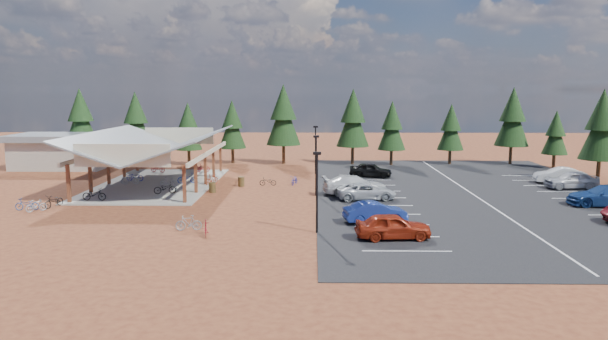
# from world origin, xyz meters

# --- Properties ---
(ground) EXTENTS (140.00, 140.00, 0.00)m
(ground) POSITION_xyz_m (0.00, 0.00, 0.00)
(ground) COLOR #5D2818
(ground) RESTS_ON ground
(asphalt_lot) EXTENTS (27.00, 44.00, 0.04)m
(asphalt_lot) POSITION_xyz_m (18.50, 3.00, 0.02)
(asphalt_lot) COLOR black
(asphalt_lot) RESTS_ON ground
(concrete_pad) EXTENTS (10.60, 18.60, 0.10)m
(concrete_pad) POSITION_xyz_m (-10.00, 7.00, 0.05)
(concrete_pad) COLOR gray
(concrete_pad) RESTS_ON ground
(bike_pavilion) EXTENTS (11.65, 19.40, 4.97)m
(bike_pavilion) POSITION_xyz_m (-10.00, 7.00, 3.82)
(bike_pavilion) COLOR brown
(bike_pavilion) RESTS_ON concrete_pad
(outbuilding) EXTENTS (11.00, 7.00, 3.90)m
(outbuilding) POSITION_xyz_m (-24.00, 18.00, 2.03)
(outbuilding) COLOR #ADA593
(outbuilding) RESTS_ON ground
(lamp_post_0) EXTENTS (0.50, 0.25, 5.14)m
(lamp_post_0) POSITION_xyz_m (5.00, -10.00, 2.98)
(lamp_post_0) COLOR black
(lamp_post_0) RESTS_ON ground
(lamp_post_1) EXTENTS (0.50, 0.25, 5.14)m
(lamp_post_1) POSITION_xyz_m (5.00, 2.00, 2.98)
(lamp_post_1) COLOR black
(lamp_post_1) RESTS_ON ground
(lamp_post_2) EXTENTS (0.50, 0.25, 5.14)m
(lamp_post_2) POSITION_xyz_m (5.00, 14.00, 2.98)
(lamp_post_2) COLOR black
(lamp_post_2) RESTS_ON ground
(trash_bin_0) EXTENTS (0.60, 0.60, 0.90)m
(trash_bin_0) POSITION_xyz_m (-4.08, 3.29, 0.45)
(trash_bin_0) COLOR #49371A
(trash_bin_0) RESTS_ON ground
(trash_bin_1) EXTENTS (0.60, 0.60, 0.90)m
(trash_bin_1) POSITION_xyz_m (-1.96, 6.41, 0.45)
(trash_bin_1) COLOR #49371A
(trash_bin_1) RESTS_ON ground
(pine_0) EXTENTS (3.92, 3.92, 9.13)m
(pine_0) POSITION_xyz_m (-23.72, 22.67, 5.58)
(pine_0) COLOR #382314
(pine_0) RESTS_ON ground
(pine_1) EXTENTS (3.74, 3.74, 8.72)m
(pine_1) POSITION_xyz_m (-16.92, 22.59, 5.33)
(pine_1) COLOR #382314
(pine_1) RESTS_ON ground
(pine_2) EXTENTS (3.20, 3.20, 7.45)m
(pine_2) POSITION_xyz_m (-10.18, 21.08, 4.55)
(pine_2) COLOR #382314
(pine_2) RESTS_ON ground
(pine_3) EXTENTS (3.30, 3.30, 7.69)m
(pine_3) POSITION_xyz_m (-5.10, 22.36, 4.70)
(pine_3) COLOR #382314
(pine_3) RESTS_ON ground
(pine_4) EXTENTS (4.12, 4.12, 9.59)m
(pine_4) POSITION_xyz_m (1.15, 22.01, 5.86)
(pine_4) COLOR #382314
(pine_4) RESTS_ON ground
(pine_5) EXTENTS (3.89, 3.89, 9.07)m
(pine_5) POSITION_xyz_m (9.48, 21.53, 5.54)
(pine_5) COLOR #382314
(pine_5) RESTS_ON ground
(pine_6) EXTENTS (3.28, 3.28, 7.64)m
(pine_6) POSITION_xyz_m (14.07, 21.01, 4.66)
(pine_6) COLOR #382314
(pine_6) RESTS_ON ground
(pine_7) EXTENTS (3.12, 3.12, 7.28)m
(pine_7) POSITION_xyz_m (21.26, 21.92, 4.44)
(pine_7) COLOR #382314
(pine_7) RESTS_ON ground
(pine_8) EXTENTS (3.98, 3.98, 9.26)m
(pine_8) POSITION_xyz_m (28.54, 21.95, 5.66)
(pine_8) COLOR #382314
(pine_8) RESTS_ON ground
(pine_12) EXTENTS (3.89, 3.89, 9.06)m
(pine_12) POSITION_xyz_m (32.62, 9.53, 5.54)
(pine_12) COLOR #382314
(pine_12) RESTS_ON ground
(pine_13) EXTENTS (2.84, 2.84, 6.62)m
(pine_13) POSITION_xyz_m (32.40, 18.89, 4.04)
(pine_13) COLOR #382314
(pine_13) RESTS_ON ground
(bike_0) EXTENTS (1.91, 0.68, 1.00)m
(bike_0) POSITION_xyz_m (-12.85, -0.80, 0.60)
(bike_0) COLOR black
(bike_0) RESTS_ON concrete_pad
(bike_1) EXTENTS (1.72, 0.80, 1.00)m
(bike_1) POSITION_xyz_m (-12.46, 6.65, 0.60)
(bike_1) COLOR #9C9FA4
(bike_1) RESTS_ON concrete_pad
(bike_2) EXTENTS (1.78, 0.82, 0.90)m
(bike_2) POSITION_xyz_m (-12.64, 8.59, 0.55)
(bike_2) COLOR #0F1598
(bike_2) RESTS_ON concrete_pad
(bike_3) EXTENTS (1.87, 1.07, 1.09)m
(bike_3) POSITION_xyz_m (-12.00, 14.18, 0.64)
(bike_3) COLOR maroon
(bike_3) RESTS_ON concrete_pad
(bike_4) EXTENTS (1.98, 1.19, 0.98)m
(bike_4) POSITION_xyz_m (-7.93, 2.13, 0.59)
(bike_4) COLOR black
(bike_4) RESTS_ON concrete_pad
(bike_5) EXTENTS (1.64, 0.56, 0.97)m
(bike_5) POSITION_xyz_m (-8.43, 5.19, 0.58)
(bike_5) COLOR gray
(bike_5) RESTS_ON concrete_pad
(bike_6) EXTENTS (1.91, 1.15, 0.95)m
(bike_6) POSITION_xyz_m (-7.26, 7.42, 0.57)
(bike_6) COLOR navy
(bike_6) RESTS_ON concrete_pad
(bike_7) EXTENTS (1.57, 0.68, 0.92)m
(bike_7) POSITION_xyz_m (-7.21, 14.56, 0.56)
(bike_7) COLOR maroon
(bike_7) RESTS_ON concrete_pad
(bike_8) EXTENTS (1.17, 1.99, 0.99)m
(bike_8) POSITION_xyz_m (-15.10, -2.92, 0.49)
(bike_8) COLOR black
(bike_8) RESTS_ON ground
(bike_9) EXTENTS (1.37, 1.37, 0.91)m
(bike_9) POSITION_xyz_m (-15.71, -4.44, 0.45)
(bike_9) COLOR #94959C
(bike_9) RESTS_ON ground
(bike_10) EXTENTS (1.80, 0.77, 0.92)m
(bike_10) POSITION_xyz_m (-16.61, -4.01, 0.46)
(bike_10) COLOR #214F9B
(bike_10) RESTS_ON ground
(bike_11) EXTENTS (0.73, 1.67, 0.97)m
(bike_11) POSITION_xyz_m (-1.86, -10.86, 0.48)
(bike_11) COLOR maroon
(bike_11) RESTS_ON ground
(bike_13) EXTENTS (1.73, 0.71, 1.01)m
(bike_13) POSITION_xyz_m (-3.20, -9.63, 0.50)
(bike_13) COLOR gray
(bike_13) RESTS_ON ground
(bike_14) EXTENTS (1.00, 1.81, 0.90)m
(bike_14) POSITION_xyz_m (3.00, 7.37, 0.45)
(bike_14) COLOR navy
(bike_14) RESTS_ON ground
(bike_15) EXTENTS (1.32, 1.82, 1.08)m
(bike_15) POSITION_xyz_m (-4.81, 7.01, 0.54)
(bike_15) COLOR #9F3D22
(bike_15) RESTS_ON ground
(bike_16) EXTENTS (1.56, 0.56, 0.82)m
(bike_16) POSITION_xyz_m (0.51, 6.81, 0.41)
(bike_16) COLOR black
(bike_16) RESTS_ON ground
(car_0) EXTENTS (4.66, 2.17, 1.54)m
(car_0) POSITION_xyz_m (9.58, -11.42, 0.81)
(car_0) COLOR maroon
(car_0) RESTS_ON asphalt_lot
(car_1) EXTENTS (4.48, 2.32, 1.41)m
(car_1) POSITION_xyz_m (8.96, -7.39, 0.74)
(car_1) COLOR navy
(car_1) RESTS_ON asphalt_lot
(car_2) EXTENTS (5.02, 2.67, 1.34)m
(car_2) POSITION_xyz_m (9.13, 0.33, 0.71)
(car_2) COLOR #ADB1B5
(car_2) RESTS_ON asphalt_lot
(car_3) EXTENTS (5.85, 3.09, 1.62)m
(car_3) POSITION_xyz_m (8.35, 2.44, 0.85)
(car_3) COLOR silver
(car_3) RESTS_ON asphalt_lot
(car_4) EXTENTS (4.53, 2.53, 1.46)m
(car_4) POSITION_xyz_m (10.67, 11.87, 0.77)
(car_4) COLOR black
(car_4) RESTS_ON asphalt_lot
(car_7) EXTENTS (5.79, 2.84, 1.62)m
(car_7) POSITION_xyz_m (27.30, -1.91, 0.85)
(car_7) COLOR navy
(car_7) RESTS_ON asphalt_lot
(car_8) EXTENTS (4.75, 2.09, 1.59)m
(car_8) POSITION_xyz_m (28.18, 5.55, 0.84)
(car_8) COLOR #B2B3BA
(car_8) RESTS_ON asphalt_lot
(car_9) EXTENTS (4.76, 2.17, 1.52)m
(car_9) POSITION_xyz_m (28.39, 8.43, 0.80)
(car_9) COLOR white
(car_9) RESTS_ON asphalt_lot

